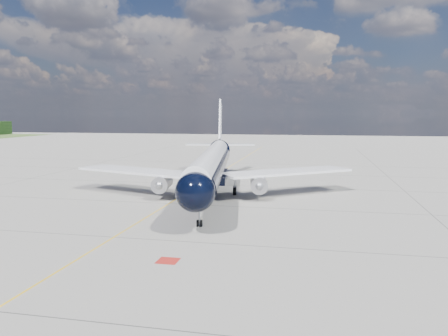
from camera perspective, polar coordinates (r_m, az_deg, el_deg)
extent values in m
plane|color=gray|center=(72.93, -2.07, -1.53)|extent=(320.00, 320.00, 0.00)
cube|color=#DBA70B|center=(68.14, -3.08, -2.15)|extent=(0.16, 160.00, 0.01)
cube|color=maroon|center=(33.61, -7.34, -11.92)|extent=(1.60, 1.60, 0.01)
cylinder|color=black|center=(57.73, -1.66, 0.22)|extent=(9.44, 36.53, 3.64)
sphere|color=black|center=(38.85, -3.77, -3.15)|extent=(4.18, 4.18, 3.64)
cone|color=black|center=(80.04, -0.46, 2.55)|extent=(4.67, 7.21, 3.64)
cylinder|color=white|center=(57.63, -1.66, 1.12)|extent=(8.95, 38.30, 2.84)
cube|color=black|center=(38.57, -3.81, -2.43)|extent=(2.45, 1.50, 0.53)
cube|color=white|center=(60.82, -11.05, -0.38)|extent=(18.96, 10.46, 0.31)
cube|color=white|center=(59.39, 8.18, -0.49)|extent=(17.55, 14.95, 0.31)
cube|color=black|center=(57.91, -1.66, -1.10)|extent=(5.51, 10.11, 0.96)
cylinder|color=#B1B1B9|center=(56.93, -8.07, -1.94)|extent=(2.83, 4.70, 2.15)
cylinder|color=#B1B1B9|center=(55.98, 4.57, -2.04)|extent=(2.83, 4.70, 2.15)
sphere|color=gray|center=(54.97, -8.46, -2.27)|extent=(1.21, 1.21, 1.05)
sphere|color=gray|center=(53.99, 4.65, -2.38)|extent=(1.21, 1.21, 1.05)
cube|color=white|center=(57.00, -8.04, -1.20)|extent=(0.70, 3.06, 1.05)
cube|color=white|center=(56.06, 4.57, -1.29)|extent=(0.70, 3.06, 1.05)
cube|color=white|center=(79.33, -0.48, 6.05)|extent=(1.28, 6.05, 8.17)
cube|color=white|center=(79.99, -0.46, 3.10)|extent=(12.79, 5.03, 0.21)
cylinder|color=gray|center=(42.69, -3.24, -6.09)|extent=(0.20, 0.20, 2.01)
cylinder|color=black|center=(42.91, -3.49, -7.21)|extent=(0.28, 0.69, 0.67)
cylinder|color=black|center=(42.87, -2.97, -7.22)|extent=(0.28, 0.69, 0.67)
cylinder|color=gray|center=(59.83, -4.48, -2.20)|extent=(0.29, 0.29, 1.82)
cylinder|color=gray|center=(59.39, 1.41, -2.25)|extent=(0.29, 0.29, 1.82)
cylinder|color=black|center=(59.45, -4.54, -3.01)|extent=(0.59, 1.11, 1.05)
cylinder|color=black|center=(60.48, -4.41, -2.83)|extent=(0.59, 1.11, 1.05)
cylinder|color=black|center=(59.00, 1.39, -3.06)|extent=(0.59, 1.11, 1.05)
cylinder|color=black|center=(60.04, 1.41, -2.89)|extent=(0.59, 1.11, 1.05)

